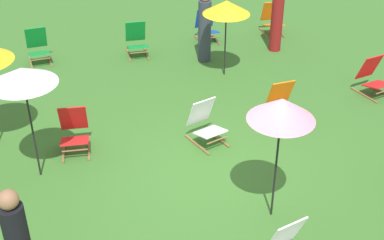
{
  "coord_description": "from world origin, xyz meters",
  "views": [
    {
      "loc": [
        -2.72,
        -6.26,
        5.31
      ],
      "look_at": [
        0.0,
        1.2,
        0.5
      ],
      "focal_mm": 49.04,
      "sensor_mm": 36.0,
      "label": 1
    }
  ],
  "objects_px": {
    "deckchair_8": "(38,47)",
    "umbrella_0": "(282,110)",
    "deckchair_9": "(205,124)",
    "deckchair_13": "(373,77)",
    "deckchair_0": "(207,27)",
    "deckchair_1": "(272,19)",
    "deckchair_7": "(137,40)",
    "umbrella_1": "(226,7)",
    "deckchair_11": "(283,105)",
    "person_4": "(277,17)",
    "person_3": "(205,29)",
    "umbrella_3": "(22,76)",
    "deckchair_12": "(74,131)"
  },
  "relations": [
    {
      "from": "deckchair_0",
      "to": "deckchair_8",
      "type": "xyz_separation_m",
      "value": [
        -4.23,
        0.15,
        0.0
      ]
    },
    {
      "from": "deckchair_7",
      "to": "umbrella_3",
      "type": "bearing_deg",
      "value": -116.65
    },
    {
      "from": "deckchair_8",
      "to": "umbrella_1",
      "type": "bearing_deg",
      "value": -29.67
    },
    {
      "from": "deckchair_0",
      "to": "deckchair_7",
      "type": "bearing_deg",
      "value": -168.86
    },
    {
      "from": "deckchair_0",
      "to": "deckchair_13",
      "type": "distance_m",
      "value": 4.5
    },
    {
      "from": "deckchair_1",
      "to": "person_4",
      "type": "height_order",
      "value": "person_4"
    },
    {
      "from": "deckchair_13",
      "to": "umbrella_0",
      "type": "distance_m",
      "value": 4.89
    },
    {
      "from": "deckchair_11",
      "to": "person_4",
      "type": "bearing_deg",
      "value": 65.09
    },
    {
      "from": "deckchair_9",
      "to": "deckchair_13",
      "type": "relative_size",
      "value": 1.03
    },
    {
      "from": "umbrella_1",
      "to": "umbrella_3",
      "type": "height_order",
      "value": "umbrella_3"
    },
    {
      "from": "deckchair_1",
      "to": "deckchair_7",
      "type": "xyz_separation_m",
      "value": [
        -3.77,
        -0.16,
        0.0
      ]
    },
    {
      "from": "deckchair_13",
      "to": "umbrella_1",
      "type": "distance_m",
      "value": 3.42
    },
    {
      "from": "deckchair_13",
      "to": "umbrella_3",
      "type": "xyz_separation_m",
      "value": [
        -6.94,
        -0.53,
        1.46
      ]
    },
    {
      "from": "deckchair_8",
      "to": "deckchair_12",
      "type": "bearing_deg",
      "value": -87.49
    },
    {
      "from": "deckchair_8",
      "to": "umbrella_1",
      "type": "xyz_separation_m",
      "value": [
        3.88,
        -2.17,
        1.21
      ]
    },
    {
      "from": "deckchair_11",
      "to": "umbrella_0",
      "type": "xyz_separation_m",
      "value": [
        -1.44,
        -2.35,
        1.46
      ]
    },
    {
      "from": "deckchair_0",
      "to": "deckchair_1",
      "type": "relative_size",
      "value": 1.0
    },
    {
      "from": "deckchair_9",
      "to": "umbrella_1",
      "type": "height_order",
      "value": "umbrella_1"
    },
    {
      "from": "deckchair_9",
      "to": "umbrella_3",
      "type": "relative_size",
      "value": 0.43
    },
    {
      "from": "deckchair_0",
      "to": "deckchair_8",
      "type": "distance_m",
      "value": 4.24
    },
    {
      "from": "deckchair_0",
      "to": "deckchair_11",
      "type": "height_order",
      "value": "same"
    },
    {
      "from": "deckchair_7",
      "to": "deckchair_9",
      "type": "distance_m",
      "value": 4.17
    },
    {
      "from": "deckchair_11",
      "to": "umbrella_0",
      "type": "bearing_deg",
      "value": -120.95
    },
    {
      "from": "deckchair_9",
      "to": "umbrella_0",
      "type": "xyz_separation_m",
      "value": [
        0.2,
        -2.21,
        1.46
      ]
    },
    {
      "from": "deckchair_1",
      "to": "umbrella_0",
      "type": "distance_m",
      "value": 7.52
    },
    {
      "from": "person_4",
      "to": "deckchair_12",
      "type": "bearing_deg",
      "value": 134.97
    },
    {
      "from": "deckchair_8",
      "to": "umbrella_3",
      "type": "xyz_separation_m",
      "value": [
        -0.49,
        -4.6,
        1.46
      ]
    },
    {
      "from": "deckchair_8",
      "to": "umbrella_0",
      "type": "bearing_deg",
      "value": -68.92
    },
    {
      "from": "deckchair_7",
      "to": "deckchair_9",
      "type": "xyz_separation_m",
      "value": [
        0.17,
        -4.17,
        0.0
      ]
    },
    {
      "from": "deckchair_0",
      "to": "person_3",
      "type": "distance_m",
      "value": 1.31
    },
    {
      "from": "deckchair_12",
      "to": "deckchair_8",
      "type": "bearing_deg",
      "value": 103.2
    },
    {
      "from": "deckchair_0",
      "to": "umbrella_3",
      "type": "relative_size",
      "value": 0.42
    },
    {
      "from": "deckchair_11",
      "to": "umbrella_3",
      "type": "bearing_deg",
      "value": -177.56
    },
    {
      "from": "deckchair_7",
      "to": "umbrella_1",
      "type": "bearing_deg",
      "value": -41.08
    },
    {
      "from": "deckchair_13",
      "to": "umbrella_3",
      "type": "relative_size",
      "value": 0.42
    },
    {
      "from": "deckchair_1",
      "to": "deckchair_8",
      "type": "relative_size",
      "value": 1.0
    },
    {
      "from": "umbrella_1",
      "to": "deckchair_0",
      "type": "bearing_deg",
      "value": 79.93
    },
    {
      "from": "deckchair_8",
      "to": "person_4",
      "type": "relative_size",
      "value": 0.45
    },
    {
      "from": "deckchair_7",
      "to": "deckchair_13",
      "type": "xyz_separation_m",
      "value": [
        4.16,
        -3.65,
        0.0
      ]
    },
    {
      "from": "deckchair_7",
      "to": "deckchair_11",
      "type": "distance_m",
      "value": 4.42
    },
    {
      "from": "deckchair_1",
      "to": "deckchair_9",
      "type": "distance_m",
      "value": 5.63
    },
    {
      "from": "deckchair_9",
      "to": "person_4",
      "type": "bearing_deg",
      "value": 31.9
    },
    {
      "from": "deckchair_7",
      "to": "umbrella_0",
      "type": "bearing_deg",
      "value": -79.64
    },
    {
      "from": "deckchair_7",
      "to": "deckchair_11",
      "type": "bearing_deg",
      "value": -58.75
    },
    {
      "from": "deckchair_0",
      "to": "deckchair_9",
      "type": "distance_m",
      "value": 4.77
    },
    {
      "from": "umbrella_3",
      "to": "person_3",
      "type": "distance_m",
      "value": 5.46
    },
    {
      "from": "person_3",
      "to": "deckchair_1",
      "type": "bearing_deg",
      "value": -103.12
    },
    {
      "from": "deckchair_0",
      "to": "deckchair_7",
      "type": "distance_m",
      "value": 1.95
    },
    {
      "from": "deckchair_12",
      "to": "person_4",
      "type": "relative_size",
      "value": 0.45
    },
    {
      "from": "deckchair_8",
      "to": "umbrella_0",
      "type": "distance_m",
      "value": 7.45
    }
  ]
}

